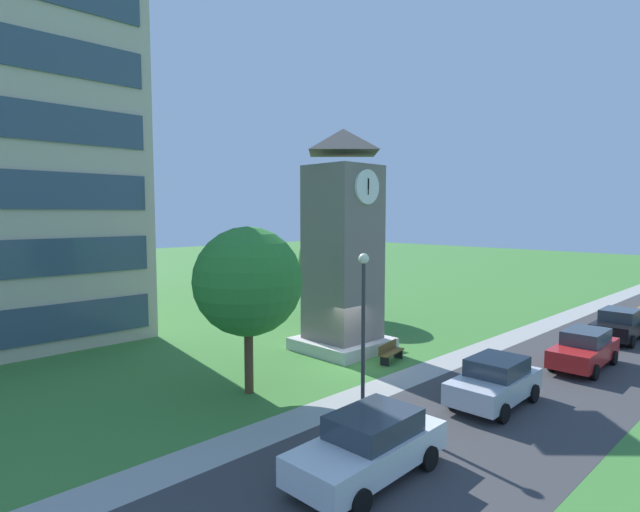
# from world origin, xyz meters

# --- Properties ---
(ground_plane) EXTENTS (160.00, 160.00, 0.00)m
(ground_plane) POSITION_xyz_m (0.00, 0.00, 0.00)
(ground_plane) COLOR #3D7A33
(street_asphalt) EXTENTS (120.00, 7.20, 0.01)m
(street_asphalt) POSITION_xyz_m (0.00, -7.24, 0.00)
(street_asphalt) COLOR #38383A
(street_asphalt) RESTS_ON ground
(kerb_strip) EXTENTS (120.00, 1.60, 0.01)m
(kerb_strip) POSITION_xyz_m (0.00, -2.84, 0.00)
(kerb_strip) COLOR #9E9E99
(kerb_strip) RESTS_ON ground
(clock_tower) EXTENTS (4.06, 4.06, 11.05)m
(clock_tower) POSITION_xyz_m (1.24, 2.11, 4.96)
(clock_tower) COLOR slate
(clock_tower) RESTS_ON ground
(park_bench) EXTENTS (1.86, 0.84, 0.88)m
(park_bench) POSITION_xyz_m (1.31, -0.89, 0.46)
(park_bench) COLOR brown
(park_bench) RESTS_ON ground
(street_lamp) EXTENTS (0.36, 0.36, 5.54)m
(street_lamp) POSITION_xyz_m (-4.08, -3.85, 3.46)
(street_lamp) COLOR #333338
(street_lamp) RESTS_ON ground
(tree_near_tower) EXTENTS (4.16, 4.16, 6.42)m
(tree_near_tower) POSITION_xyz_m (-5.85, 0.40, 4.32)
(tree_near_tower) COLOR #513823
(tree_near_tower) RESTS_ON ground
(tree_by_building) EXTENTS (4.61, 4.61, 6.21)m
(tree_by_building) POSITION_xyz_m (6.69, 8.09, 3.90)
(tree_by_building) COLOR #513823
(tree_by_building) RESTS_ON ground
(parked_car_white) EXTENTS (4.74, 2.19, 1.69)m
(parked_car_white) POSITION_xyz_m (-7.30, -6.86, 0.86)
(parked_car_white) COLOR silver
(parked_car_white) RESTS_ON ground
(parked_car_silver) EXTENTS (4.19, 2.16, 1.69)m
(parked_car_silver) POSITION_xyz_m (-0.23, -6.79, 0.86)
(parked_car_silver) COLOR silver
(parked_car_silver) RESTS_ON ground
(parked_car_red) EXTENTS (4.72, 2.04, 1.69)m
(parked_car_red) POSITION_xyz_m (6.80, -7.51, 0.86)
(parked_car_red) COLOR red
(parked_car_red) RESTS_ON ground
(parked_car_black) EXTENTS (4.26, 2.17, 1.69)m
(parked_car_black) POSITION_xyz_m (13.39, -7.13, 0.86)
(parked_car_black) COLOR black
(parked_car_black) RESTS_ON ground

